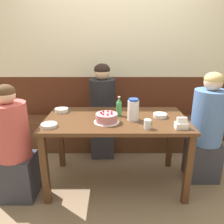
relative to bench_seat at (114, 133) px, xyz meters
name	(u,v)px	position (x,y,z in m)	size (l,w,h in m)	color
ground_plane	(115,181)	(0.00, -0.83, -0.22)	(12.00, 12.00, 0.00)	#846B51
back_wall	(115,60)	(0.00, 0.22, 1.03)	(4.80, 0.04, 2.50)	#4C2314
bench_seat	(114,133)	(0.00, 0.00, 0.00)	(2.63, 0.38, 0.44)	#56331E
dining_table	(116,127)	(0.00, -0.83, 0.44)	(1.44, 0.76, 0.76)	#4C2D19
birthday_cake	(106,118)	(-0.09, -0.94, 0.58)	(0.25, 0.25, 0.11)	white
water_pitcher	(133,110)	(0.17, -0.88, 0.65)	(0.11, 0.11, 0.22)	white
soju_bottle	(118,107)	(0.03, -0.75, 0.64)	(0.06, 0.06, 0.21)	#388E4C
napkin_holder	(181,124)	(0.58, -1.10, 0.58)	(0.11, 0.08, 0.11)	white
bowl_soup_white	(160,115)	(0.45, -0.80, 0.56)	(0.14, 0.14, 0.04)	white
bowl_rice_small	(49,125)	(-0.62, -1.06, 0.56)	(0.15, 0.15, 0.03)	white
bowl_side_dish	(61,110)	(-0.60, -0.63, 0.56)	(0.15, 0.15, 0.04)	white
glass_water_tall	(147,124)	(0.28, -1.10, 0.58)	(0.07, 0.07, 0.08)	silver
person_teal_shirt	(206,130)	(0.98, -0.74, 0.37)	(0.34, 0.34, 1.22)	#33333D
person_pale_blue_shirt	(13,148)	(-0.98, -1.06, 0.32)	(0.34, 0.32, 1.16)	#33333D
person_grey_tee	(102,113)	(-0.17, -0.19, 0.38)	(0.34, 0.34, 1.24)	#33333D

